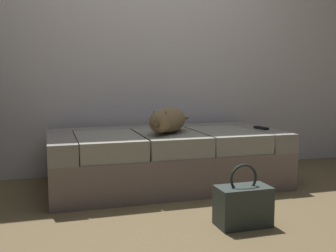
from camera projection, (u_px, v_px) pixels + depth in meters
name	position (u px, v px, depth m)	size (l,w,h in m)	color
ground_plane	(211.00, 225.00, 2.39)	(10.00, 10.00, 0.00)	brown
back_wall	(148.00, 22.00, 3.70)	(6.40, 0.10, 2.80)	silver
couch	(166.00, 158.00, 3.27)	(1.87, 0.93, 0.45)	#786760
dog_tan	(167.00, 120.00, 3.13)	(0.46, 0.54, 0.20)	olive
tv_remote	(261.00, 128.00, 3.38)	(0.04, 0.15, 0.02)	black
handbag	(243.00, 205.00, 2.37)	(0.32, 0.18, 0.38)	#333B37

